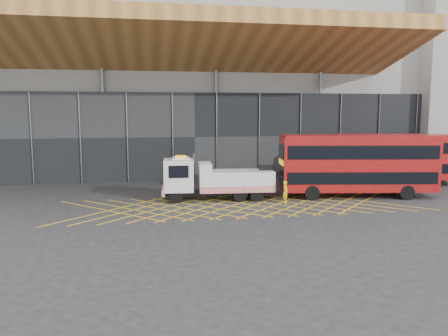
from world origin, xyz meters
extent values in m
plane|color=#242426|center=(0.00, 0.00, 0.00)|extent=(120.00, 120.00, 0.00)
cube|color=yellow|center=(-4.80, 0.00, 0.01)|extent=(7.16, 7.16, 0.01)
cube|color=yellow|center=(-4.80, 0.00, 0.01)|extent=(7.16, 7.16, 0.01)
cube|color=yellow|center=(-3.20, 0.00, 0.01)|extent=(7.16, 7.16, 0.01)
cube|color=yellow|center=(-3.20, 0.00, 0.01)|extent=(7.16, 7.16, 0.01)
cube|color=yellow|center=(-1.60, 0.00, 0.01)|extent=(7.16, 7.16, 0.01)
cube|color=yellow|center=(-1.60, 0.00, 0.01)|extent=(7.16, 7.16, 0.01)
cube|color=yellow|center=(0.00, 0.00, 0.01)|extent=(7.16, 7.16, 0.01)
cube|color=yellow|center=(0.00, 0.00, 0.01)|extent=(7.16, 7.16, 0.01)
cube|color=yellow|center=(1.60, 0.00, 0.01)|extent=(7.16, 7.16, 0.01)
cube|color=yellow|center=(1.60, 0.00, 0.01)|extent=(7.16, 7.16, 0.01)
cube|color=yellow|center=(3.20, 0.00, 0.01)|extent=(7.16, 7.16, 0.01)
cube|color=yellow|center=(3.20, 0.00, 0.01)|extent=(7.16, 7.16, 0.01)
cube|color=yellow|center=(4.80, 0.00, 0.01)|extent=(7.16, 7.16, 0.01)
cube|color=yellow|center=(4.80, 0.00, 0.01)|extent=(7.16, 7.16, 0.01)
cube|color=yellow|center=(6.40, 0.00, 0.01)|extent=(7.16, 7.16, 0.01)
cube|color=yellow|center=(6.40, 0.00, 0.01)|extent=(7.16, 7.16, 0.01)
cube|color=yellow|center=(8.00, 0.00, 0.01)|extent=(7.16, 7.16, 0.01)
cube|color=yellow|center=(8.00, 0.00, 0.01)|extent=(7.16, 7.16, 0.01)
cube|color=yellow|center=(9.60, 0.00, 0.01)|extent=(7.16, 7.16, 0.01)
cube|color=yellow|center=(9.60, 0.00, 0.01)|extent=(7.16, 7.16, 0.01)
cube|color=yellow|center=(11.20, 0.00, 0.01)|extent=(7.16, 7.16, 0.01)
cube|color=yellow|center=(11.20, 0.00, 0.01)|extent=(7.16, 7.16, 0.01)
cube|color=yellow|center=(12.80, 0.00, 0.01)|extent=(7.16, 7.16, 0.01)
cube|color=yellow|center=(12.80, 0.00, 0.01)|extent=(7.16, 7.16, 0.01)
cube|color=gray|center=(2.00, 19.00, 9.00)|extent=(55.00, 14.00, 18.00)
cube|color=black|center=(2.00, 11.70, 4.00)|extent=(55.00, 0.80, 8.00)
cube|color=#8E5E29|center=(0.00, 8.00, 11.50)|extent=(40.00, 11.93, 4.07)
cylinder|color=#595B60|center=(-6.00, 11.50, 5.00)|extent=(0.36, 0.36, 10.00)
cylinder|color=#595B60|center=(4.00, 11.50, 5.00)|extent=(0.36, 0.36, 10.00)
cylinder|color=#595B60|center=(14.00, 11.50, 5.00)|extent=(0.36, 0.36, 10.00)
cube|color=black|center=(2.80, 2.26, 0.60)|extent=(8.18, 1.38, 0.30)
cube|color=white|center=(-0.10, 2.45, 1.84)|extent=(2.19, 2.27, 2.23)
cube|color=black|center=(-1.15, 2.52, 2.23)|extent=(0.17, 1.88, 0.94)
cube|color=red|center=(-1.17, 2.52, 0.73)|extent=(0.36, 2.24, 0.47)
cube|color=orange|center=(0.07, 2.44, 3.15)|extent=(0.84, 1.08, 0.10)
cube|color=white|center=(4.00, 2.19, 1.41)|extent=(5.44, 2.48, 1.37)
cube|color=red|center=(3.93, 1.09, 0.90)|extent=(5.30, 0.40, 0.47)
cube|color=white|center=(1.78, 2.33, 2.40)|extent=(0.99, 2.11, 0.60)
cube|color=black|center=(6.22, 2.04, 2.23)|extent=(1.05, 0.49, 0.43)
cube|color=black|center=(7.08, 1.99, 1.80)|extent=(1.89, 0.42, 0.93)
cylinder|color=black|center=(-0.33, 1.57, 0.47)|extent=(0.96, 0.36, 0.94)
cylinder|color=black|center=(-0.22, 3.36, 0.47)|extent=(0.96, 0.36, 0.94)
cylinder|color=black|center=(5.31, 1.20, 0.47)|extent=(0.96, 0.36, 0.94)
cylinder|color=black|center=(5.43, 2.99, 0.47)|extent=(0.96, 0.36, 0.94)
cylinder|color=#595B60|center=(1.06, 3.24, 2.31)|extent=(0.12, 0.12, 1.88)
cube|color=maroon|center=(13.03, 1.60, 2.52)|extent=(11.55, 4.26, 3.98)
cube|color=black|center=(13.03, 1.60, 1.59)|extent=(11.11, 4.25, 0.87)
cube|color=black|center=(13.03, 1.60, 3.44)|extent=(11.11, 4.25, 0.97)
cube|color=black|center=(7.43, 2.44, 1.64)|extent=(0.40, 2.29, 1.33)
cube|color=black|center=(7.43, 2.44, 3.44)|extent=(0.40, 2.29, 0.97)
cube|color=yellow|center=(7.42, 2.44, 2.62)|extent=(0.33, 1.82, 0.36)
cube|color=maroon|center=(13.03, 1.60, 4.55)|extent=(11.30, 4.02, 0.12)
cylinder|color=black|center=(9.31, 0.98, 0.53)|extent=(1.10, 0.46, 1.07)
cylinder|color=black|center=(9.65, 3.27, 0.53)|extent=(1.10, 0.46, 1.07)
cylinder|color=black|center=(16.11, -0.03, 0.53)|extent=(1.10, 0.46, 1.07)
cylinder|color=black|center=(16.45, 2.26, 0.53)|extent=(1.10, 0.46, 1.07)
cube|color=#9E0F0C|center=(19.41, 6.54, 2.38)|extent=(10.93, 4.90, 3.76)
cube|color=black|center=(19.41, 6.54, 1.50)|extent=(10.53, 4.86, 0.82)
cube|color=black|center=(19.41, 6.54, 3.24)|extent=(10.53, 4.86, 0.92)
cube|color=black|center=(14.22, 7.79, 1.55)|extent=(0.57, 2.13, 1.26)
cube|color=black|center=(14.22, 7.79, 3.24)|extent=(0.57, 2.13, 0.92)
cube|color=yellow|center=(14.21, 7.79, 2.47)|extent=(0.46, 1.69, 0.34)
cube|color=#9E0F0C|center=(19.41, 6.54, 4.29)|extent=(10.67, 4.66, 0.12)
cylinder|color=black|center=(15.86, 6.28, 0.50)|extent=(1.05, 0.52, 1.01)
cylinder|color=black|center=(16.37, 8.39, 0.50)|extent=(1.05, 0.52, 1.01)
cylinder|color=black|center=(22.16, 4.75, 0.50)|extent=(1.05, 0.52, 1.01)
cylinder|color=black|center=(22.67, 6.86, 0.50)|extent=(1.05, 0.52, 1.01)
imported|color=yellow|center=(7.13, 0.36, 0.78)|extent=(0.42, 0.60, 1.55)
camera|label=1|loc=(-2.14, -28.23, 6.37)|focal=35.00mm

